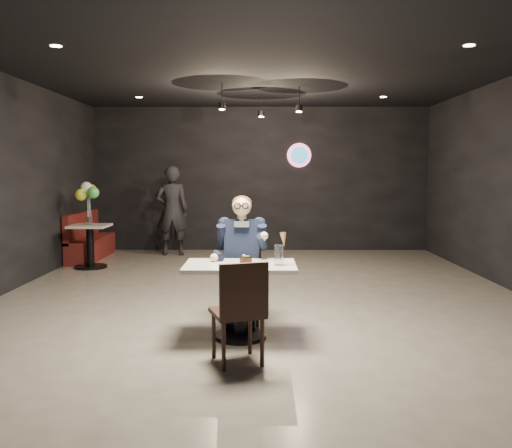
{
  "coord_description": "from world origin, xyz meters",
  "views": [
    {
      "loc": [
        -0.02,
        -6.91,
        1.66
      ],
      "look_at": [
        -0.06,
        -1.02,
        1.09
      ],
      "focal_mm": 38.0,
      "sensor_mm": 36.0,
      "label": 1
    }
  ],
  "objects_px": {
    "main_table": "(240,301)",
    "balloon_vase": "(90,221)",
    "chair_near": "(237,311)",
    "sundae_glass": "(279,255)",
    "seated_man": "(242,258)",
    "passerby": "(172,211)",
    "side_table": "(90,245)",
    "chair_far": "(242,281)",
    "booth_bench": "(91,235)"
  },
  "relations": [
    {
      "from": "sundae_glass",
      "to": "booth_bench",
      "type": "bearing_deg",
      "value": 124.33
    },
    {
      "from": "sundae_glass",
      "to": "balloon_vase",
      "type": "distance_m",
      "value": 5.07
    },
    {
      "from": "passerby",
      "to": "balloon_vase",
      "type": "bearing_deg",
      "value": 47.01
    },
    {
      "from": "chair_far",
      "to": "chair_near",
      "type": "xyz_separation_m",
      "value": [
        0.0,
        -1.25,
        0.0
      ]
    },
    {
      "from": "chair_near",
      "to": "side_table",
      "type": "relative_size",
      "value": 1.16
    },
    {
      "from": "chair_near",
      "to": "main_table",
      "type": "bearing_deg",
      "value": 71.17
    },
    {
      "from": "booth_bench",
      "to": "chair_far",
      "type": "bearing_deg",
      "value": -55.39
    },
    {
      "from": "seated_man",
      "to": "booth_bench",
      "type": "bearing_deg",
      "value": 124.61
    },
    {
      "from": "seated_man",
      "to": "chair_far",
      "type": "bearing_deg",
      "value": 0.0
    },
    {
      "from": "main_table",
      "to": "balloon_vase",
      "type": "distance_m",
      "value": 4.82
    },
    {
      "from": "chair_far",
      "to": "side_table",
      "type": "height_order",
      "value": "chair_far"
    },
    {
      "from": "main_table",
      "to": "sundae_glass",
      "type": "relative_size",
      "value": 5.6
    },
    {
      "from": "sundae_glass",
      "to": "chair_far",
      "type": "bearing_deg",
      "value": 122.19
    },
    {
      "from": "seated_man",
      "to": "balloon_vase",
      "type": "xyz_separation_m",
      "value": [
        -2.73,
        3.39,
        0.1
      ]
    },
    {
      "from": "sundae_glass",
      "to": "side_table",
      "type": "bearing_deg",
      "value": 127.9
    },
    {
      "from": "main_table",
      "to": "booth_bench",
      "type": "height_order",
      "value": "booth_bench"
    },
    {
      "from": "sundae_glass",
      "to": "passerby",
      "type": "relative_size",
      "value": 0.11
    },
    {
      "from": "chair_near",
      "to": "sundae_glass",
      "type": "relative_size",
      "value": 4.68
    },
    {
      "from": "chair_far",
      "to": "booth_bench",
      "type": "xyz_separation_m",
      "value": [
        -3.03,
        4.39,
        -0.02
      ]
    },
    {
      "from": "chair_near",
      "to": "booth_bench",
      "type": "height_order",
      "value": "chair_near"
    },
    {
      "from": "chair_far",
      "to": "passerby",
      "type": "bearing_deg",
      "value": 107.65
    },
    {
      "from": "seated_man",
      "to": "passerby",
      "type": "xyz_separation_m",
      "value": [
        -1.55,
        4.86,
        0.17
      ]
    },
    {
      "from": "main_table",
      "to": "passerby",
      "type": "distance_m",
      "value": 5.65
    },
    {
      "from": "booth_bench",
      "to": "passerby",
      "type": "relative_size",
      "value": 1.01
    },
    {
      "from": "sundae_glass",
      "to": "balloon_vase",
      "type": "xyz_separation_m",
      "value": [
        -3.11,
        4.0,
        -0.03
      ]
    },
    {
      "from": "chair_far",
      "to": "sundae_glass",
      "type": "distance_m",
      "value": 0.81
    },
    {
      "from": "side_table",
      "to": "passerby",
      "type": "relative_size",
      "value": 0.45
    },
    {
      "from": "seated_man",
      "to": "balloon_vase",
      "type": "distance_m",
      "value": 4.36
    },
    {
      "from": "chair_near",
      "to": "seated_man",
      "type": "relative_size",
      "value": 0.64
    },
    {
      "from": "chair_near",
      "to": "sundae_glass",
      "type": "xyz_separation_m",
      "value": [
        0.38,
        0.64,
        0.39
      ]
    },
    {
      "from": "chair_far",
      "to": "balloon_vase",
      "type": "relative_size",
      "value": 6.33
    },
    {
      "from": "chair_near",
      "to": "seated_man",
      "type": "xyz_separation_m",
      "value": [
        0.0,
        1.25,
        0.26
      ]
    },
    {
      "from": "main_table",
      "to": "passerby",
      "type": "relative_size",
      "value": 0.62
    },
    {
      "from": "chair_far",
      "to": "balloon_vase",
      "type": "xyz_separation_m",
      "value": [
        -2.73,
        3.39,
        0.36
      ]
    },
    {
      "from": "booth_bench",
      "to": "main_table",
      "type": "bearing_deg",
      "value": -58.48
    },
    {
      "from": "sundae_glass",
      "to": "booth_bench",
      "type": "distance_m",
      "value": 6.07
    },
    {
      "from": "seated_man",
      "to": "sundae_glass",
      "type": "bearing_deg",
      "value": -57.81
    },
    {
      "from": "side_table",
      "to": "balloon_vase",
      "type": "relative_size",
      "value": 5.44
    },
    {
      "from": "passerby",
      "to": "seated_man",
      "type": "bearing_deg",
      "value": 103.69
    },
    {
      "from": "chair_near",
      "to": "seated_man",
      "type": "distance_m",
      "value": 1.27
    },
    {
      "from": "chair_near",
      "to": "side_table",
      "type": "bearing_deg",
      "value": 101.66
    },
    {
      "from": "main_table",
      "to": "booth_bench",
      "type": "xyz_separation_m",
      "value": [
        -3.03,
        4.94,
        0.07
      ]
    },
    {
      "from": "chair_near",
      "to": "passerby",
      "type": "bearing_deg",
      "value": 85.38
    },
    {
      "from": "booth_bench",
      "to": "side_table",
      "type": "height_order",
      "value": "booth_bench"
    },
    {
      "from": "passerby",
      "to": "side_table",
      "type": "bearing_deg",
      "value": 47.01
    },
    {
      "from": "chair_near",
      "to": "sundae_glass",
      "type": "bearing_deg",
      "value": 40.46
    },
    {
      "from": "balloon_vase",
      "to": "passerby",
      "type": "bearing_deg",
      "value": 50.97
    },
    {
      "from": "main_table",
      "to": "side_table",
      "type": "bearing_deg",
      "value": 124.72
    },
    {
      "from": "balloon_vase",
      "to": "booth_bench",
      "type": "bearing_deg",
      "value": 106.7
    },
    {
      "from": "balloon_vase",
      "to": "passerby",
      "type": "height_order",
      "value": "passerby"
    }
  ]
}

